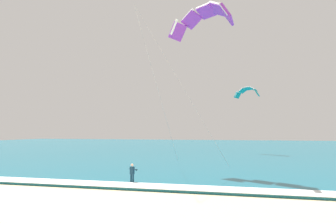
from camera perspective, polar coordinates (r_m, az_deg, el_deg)
name	(u,v)px	position (r m, az deg, el deg)	size (l,w,h in m)	color
sea	(230,147)	(81.90, 11.25, -6.34)	(200.00, 120.00, 0.20)	#146075
surf_foam	(187,188)	(23.46, 3.41, -13.56)	(200.00, 2.22, 0.04)	white
surfboard	(132,184)	(26.10, -6.56, -12.94)	(0.76, 1.46, 0.09)	#239EC6
kitesurfer	(132,173)	(25.98, -6.52, -10.95)	(0.60, 0.60, 1.69)	#143347
kite_primary	(203,17)	(33.47, 6.37, 16.74)	(8.15, 9.03, 15.97)	purple
kite_distant	(248,91)	(60.26, 14.28, 3.70)	(4.74, 4.17, 2.07)	teal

